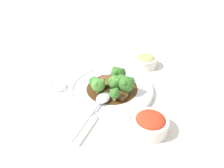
{
  "coord_description": "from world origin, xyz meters",
  "views": [
    {
      "loc": [
        -0.08,
        -0.64,
        0.49
      ],
      "look_at": [
        0.0,
        0.0,
        0.03
      ],
      "focal_mm": 35.0,
      "sensor_mm": 36.0,
      "label": 1
    }
  ],
  "objects_px": {
    "beef_strip_0": "(120,95)",
    "serving_spoon": "(101,101)",
    "broccoli_floret_6": "(117,74)",
    "broccoli_floret_0": "(126,84)",
    "side_bowl_appetizer": "(145,61)",
    "side_bowl_kimchi": "(150,123)",
    "broccoli_floret_1": "(119,80)",
    "beef_strip_4": "(109,79)",
    "broccoli_floret_7": "(115,93)",
    "broccoli_floret_3": "(98,85)",
    "main_plate": "(112,89)",
    "broccoli_floret_2": "(114,82)",
    "beef_strip_1": "(104,84)",
    "beef_strip_3": "(108,93)",
    "sauce_dish": "(58,87)",
    "broccoli_floret_5": "(94,82)",
    "beef_strip_2": "(126,82)",
    "broccoli_floret_4": "(121,73)"
  },
  "relations": [
    {
      "from": "beef_strip_1",
      "to": "sauce_dish",
      "type": "xyz_separation_m",
      "value": [
        -0.17,
        0.03,
        -0.02
      ]
    },
    {
      "from": "broccoli_floret_3",
      "to": "broccoli_floret_7",
      "type": "height_order",
      "value": "broccoli_floret_3"
    },
    {
      "from": "beef_strip_2",
      "to": "broccoli_floret_0",
      "type": "relative_size",
      "value": 0.87
    },
    {
      "from": "beef_strip_4",
      "to": "broccoli_floret_4",
      "type": "distance_m",
      "value": 0.05
    },
    {
      "from": "main_plate",
      "to": "beef_strip_3",
      "type": "xyz_separation_m",
      "value": [
        -0.02,
        -0.04,
        0.01
      ]
    },
    {
      "from": "side_bowl_kimchi",
      "to": "broccoli_floret_1",
      "type": "bearing_deg",
      "value": 106.99
    },
    {
      "from": "broccoli_floret_2",
      "to": "side_bowl_kimchi",
      "type": "xyz_separation_m",
      "value": [
        0.08,
        -0.19,
        -0.02
      ]
    },
    {
      "from": "beef_strip_4",
      "to": "side_bowl_appetizer",
      "type": "distance_m",
      "value": 0.21
    },
    {
      "from": "main_plate",
      "to": "broccoli_floret_2",
      "type": "distance_m",
      "value": 0.04
    },
    {
      "from": "broccoli_floret_4",
      "to": "side_bowl_kimchi",
      "type": "xyz_separation_m",
      "value": [
        0.05,
        -0.26,
        -0.02
      ]
    },
    {
      "from": "beef_strip_1",
      "to": "side_bowl_appetizer",
      "type": "xyz_separation_m",
      "value": [
        0.2,
        0.15,
        -0.0
      ]
    },
    {
      "from": "beef_strip_0",
      "to": "broccoli_floret_7",
      "type": "xyz_separation_m",
      "value": [
        -0.02,
        -0.02,
        0.02
      ]
    },
    {
      "from": "broccoli_floret_2",
      "to": "beef_strip_0",
      "type": "bearing_deg",
      "value": -70.3
    },
    {
      "from": "beef_strip_0",
      "to": "serving_spoon",
      "type": "xyz_separation_m",
      "value": [
        -0.07,
        -0.03,
        0.0
      ]
    },
    {
      "from": "broccoli_floret_1",
      "to": "broccoli_floret_0",
      "type": "bearing_deg",
      "value": -63.96
    },
    {
      "from": "beef_strip_4",
      "to": "side_bowl_appetizer",
      "type": "xyz_separation_m",
      "value": [
        0.17,
        0.12,
        -0.0
      ]
    },
    {
      "from": "beef_strip_2",
      "to": "broccoli_floret_1",
      "type": "bearing_deg",
      "value": -152.87
    },
    {
      "from": "broccoli_floret_0",
      "to": "broccoli_floret_7",
      "type": "relative_size",
      "value": 1.43
    },
    {
      "from": "beef_strip_4",
      "to": "broccoli_floret_6",
      "type": "bearing_deg",
      "value": -20.13
    },
    {
      "from": "broccoli_floret_3",
      "to": "serving_spoon",
      "type": "relative_size",
      "value": 0.26
    },
    {
      "from": "broccoli_floret_6",
      "to": "broccoli_floret_0",
      "type": "bearing_deg",
      "value": -73.18
    },
    {
      "from": "main_plate",
      "to": "serving_spoon",
      "type": "height_order",
      "value": "serving_spoon"
    },
    {
      "from": "broccoli_floret_7",
      "to": "broccoli_floret_6",
      "type": "bearing_deg",
      "value": 77.38
    },
    {
      "from": "broccoli_floret_0",
      "to": "beef_strip_4",
      "type": "bearing_deg",
      "value": 122.32
    },
    {
      "from": "broccoli_floret_5",
      "to": "broccoli_floret_6",
      "type": "height_order",
      "value": "broccoli_floret_6"
    },
    {
      "from": "main_plate",
      "to": "beef_strip_4",
      "type": "xyz_separation_m",
      "value": [
        -0.01,
        0.05,
        0.02
      ]
    },
    {
      "from": "broccoli_floret_2",
      "to": "broccoli_floret_4",
      "type": "distance_m",
      "value": 0.08
    },
    {
      "from": "beef_strip_1",
      "to": "beef_strip_3",
      "type": "relative_size",
      "value": 0.91
    },
    {
      "from": "beef_strip_0",
      "to": "side_bowl_appetizer",
      "type": "relative_size",
      "value": 0.56
    },
    {
      "from": "broccoli_floret_0",
      "to": "broccoli_floret_7",
      "type": "height_order",
      "value": "broccoli_floret_0"
    },
    {
      "from": "broccoli_floret_7",
      "to": "sauce_dish",
      "type": "bearing_deg",
      "value": 149.99
    },
    {
      "from": "beef_strip_1",
      "to": "broccoli_floret_1",
      "type": "height_order",
      "value": "broccoli_floret_1"
    },
    {
      "from": "broccoli_floret_3",
      "to": "side_bowl_kimchi",
      "type": "xyz_separation_m",
      "value": [
        0.14,
        -0.18,
        -0.02
      ]
    },
    {
      "from": "main_plate",
      "to": "broccoli_floret_4",
      "type": "xyz_separation_m",
      "value": [
        0.04,
        0.05,
        0.03
      ]
    },
    {
      "from": "beef_strip_4",
      "to": "broccoli_floret_7",
      "type": "distance_m",
      "value": 0.12
    },
    {
      "from": "beef_strip_4",
      "to": "broccoli_floret_5",
      "type": "relative_size",
      "value": 1.51
    },
    {
      "from": "broccoli_floret_7",
      "to": "broccoli_floret_3",
      "type": "bearing_deg",
      "value": 137.65
    },
    {
      "from": "broccoli_floret_4",
      "to": "side_bowl_kimchi",
      "type": "height_order",
      "value": "broccoli_floret_4"
    },
    {
      "from": "sauce_dish",
      "to": "broccoli_floret_0",
      "type": "bearing_deg",
      "value": -17.98
    },
    {
      "from": "broccoli_floret_0",
      "to": "side_bowl_kimchi",
      "type": "relative_size",
      "value": 0.59
    },
    {
      "from": "broccoli_floret_1",
      "to": "side_bowl_kimchi",
      "type": "distance_m",
      "value": 0.22
    },
    {
      "from": "beef_strip_1",
      "to": "beef_strip_2",
      "type": "xyz_separation_m",
      "value": [
        0.08,
        0.0,
        -0.0
      ]
    },
    {
      "from": "broccoli_floret_6",
      "to": "broccoli_floret_7",
      "type": "bearing_deg",
      "value": -102.62
    },
    {
      "from": "broccoli_floret_4",
      "to": "serving_spoon",
      "type": "bearing_deg",
      "value": -123.61
    },
    {
      "from": "beef_strip_1",
      "to": "beef_strip_2",
      "type": "height_order",
      "value": "beef_strip_1"
    },
    {
      "from": "broccoli_floret_3",
      "to": "sauce_dish",
      "type": "height_order",
      "value": "broccoli_floret_3"
    },
    {
      "from": "beef_strip_3",
      "to": "beef_strip_2",
      "type": "bearing_deg",
      "value": 36.62
    },
    {
      "from": "beef_strip_2",
      "to": "serving_spoon",
      "type": "relative_size",
      "value": 0.26
    },
    {
      "from": "beef_strip_0",
      "to": "serving_spoon",
      "type": "bearing_deg",
      "value": -159.29
    },
    {
      "from": "beef_strip_0",
      "to": "sauce_dish",
      "type": "bearing_deg",
      "value": 155.6
    }
  ]
}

